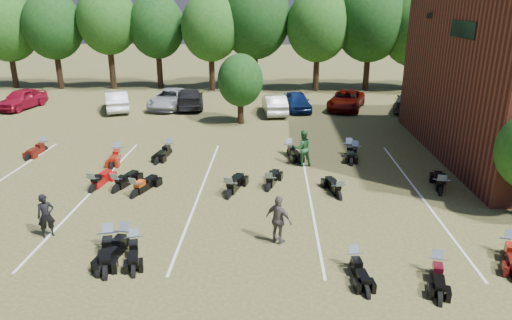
{
  "coord_description": "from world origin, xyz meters",
  "views": [
    {
      "loc": [
        0.28,
        -16.32,
        8.25
      ],
      "look_at": [
        -0.47,
        4.0,
        1.2
      ],
      "focal_mm": 32.0,
      "sensor_mm": 36.0,
      "label": 1
    }
  ],
  "objects_px": {
    "car_0": "(22,99)",
    "motorcycle_7": "(94,191)",
    "motorcycle_3": "(135,251)",
    "motorcycle_14": "(44,151)",
    "person_black": "(46,216)",
    "person_grey": "(279,220)",
    "car_4": "(297,101)",
    "person_green": "(303,148)"
  },
  "relations": [
    {
      "from": "person_black",
      "to": "person_green",
      "type": "distance_m",
      "value": 12.83
    },
    {
      "from": "person_black",
      "to": "motorcycle_14",
      "type": "height_order",
      "value": "person_black"
    },
    {
      "from": "person_grey",
      "to": "car_0",
      "type": "bearing_deg",
      "value": -10.88
    },
    {
      "from": "person_black",
      "to": "motorcycle_3",
      "type": "distance_m",
      "value": 3.74
    },
    {
      "from": "car_0",
      "to": "person_grey",
      "type": "bearing_deg",
      "value": -35.26
    },
    {
      "from": "person_black",
      "to": "motorcycle_3",
      "type": "xyz_separation_m",
      "value": [
        3.52,
        -0.97,
        -0.83
      ]
    },
    {
      "from": "motorcycle_3",
      "to": "motorcycle_7",
      "type": "distance_m",
      "value": 6.31
    },
    {
      "from": "motorcycle_3",
      "to": "motorcycle_14",
      "type": "xyz_separation_m",
      "value": [
        -8.6,
        11.06,
        0.0
      ]
    },
    {
      "from": "person_black",
      "to": "motorcycle_3",
      "type": "relative_size",
      "value": 0.82
    },
    {
      "from": "motorcycle_7",
      "to": "person_grey",
      "type": "bearing_deg",
      "value": 160.3
    },
    {
      "from": "person_grey",
      "to": "motorcycle_7",
      "type": "height_order",
      "value": "person_grey"
    },
    {
      "from": "person_black",
      "to": "person_grey",
      "type": "distance_m",
      "value": 8.55
    },
    {
      "from": "motorcycle_3",
      "to": "motorcycle_7",
      "type": "relative_size",
      "value": 0.88
    },
    {
      "from": "car_0",
      "to": "motorcycle_14",
      "type": "xyz_separation_m",
      "value": [
        7.09,
        -11.01,
        -0.8
      ]
    },
    {
      "from": "person_black",
      "to": "motorcycle_14",
      "type": "relative_size",
      "value": 0.77
    },
    {
      "from": "motorcycle_7",
      "to": "motorcycle_14",
      "type": "distance_m",
      "value": 7.75
    },
    {
      "from": "person_green",
      "to": "car_4",
      "type": "bearing_deg",
      "value": -104.79
    },
    {
      "from": "person_grey",
      "to": "car_4",
      "type": "bearing_deg",
      "value": -59.58
    },
    {
      "from": "motorcycle_3",
      "to": "motorcycle_14",
      "type": "height_order",
      "value": "motorcycle_14"
    },
    {
      "from": "car_4",
      "to": "motorcycle_3",
      "type": "height_order",
      "value": "car_4"
    },
    {
      "from": "car_4",
      "to": "motorcycle_7",
      "type": "xyz_separation_m",
      "value": [
        -10.18,
        -16.99,
        -0.74
      ]
    },
    {
      "from": "person_green",
      "to": "car_0",
      "type": "bearing_deg",
      "value": -43.77
    },
    {
      "from": "motorcycle_14",
      "to": "car_4",
      "type": "bearing_deg",
      "value": 41.6
    },
    {
      "from": "car_0",
      "to": "person_grey",
      "type": "height_order",
      "value": "person_grey"
    },
    {
      "from": "car_0",
      "to": "person_green",
      "type": "bearing_deg",
      "value": -19.88
    },
    {
      "from": "person_green",
      "to": "motorcycle_7",
      "type": "relative_size",
      "value": 0.84
    },
    {
      "from": "person_grey",
      "to": "motorcycle_7",
      "type": "relative_size",
      "value": 0.79
    },
    {
      "from": "motorcycle_7",
      "to": "motorcycle_14",
      "type": "xyz_separation_m",
      "value": [
        -5.13,
        5.8,
        0.0
      ]
    },
    {
      "from": "car_0",
      "to": "motorcycle_3",
      "type": "xyz_separation_m",
      "value": [
        15.7,
        -22.08,
        -0.8
      ]
    },
    {
      "from": "car_0",
      "to": "car_4",
      "type": "relative_size",
      "value": 1.08
    },
    {
      "from": "car_0",
      "to": "motorcycle_7",
      "type": "distance_m",
      "value": 20.81
    },
    {
      "from": "person_grey",
      "to": "motorcycle_14",
      "type": "distance_m",
      "value": 17.1
    },
    {
      "from": "car_0",
      "to": "motorcycle_3",
      "type": "bearing_deg",
      "value": -44.07
    },
    {
      "from": "car_0",
      "to": "car_4",
      "type": "distance_m",
      "value": 22.41
    },
    {
      "from": "person_black",
      "to": "motorcycle_14",
      "type": "distance_m",
      "value": 11.33
    },
    {
      "from": "car_4",
      "to": "person_grey",
      "type": "xyz_separation_m",
      "value": [
        -1.68,
        -21.47,
        0.17
      ]
    },
    {
      "from": "car_4",
      "to": "person_green",
      "type": "relative_size",
      "value": 2.23
    },
    {
      "from": "car_0",
      "to": "motorcycle_7",
      "type": "xyz_separation_m",
      "value": [
        12.23,
        -16.81,
        -0.8
      ]
    },
    {
      "from": "car_0",
      "to": "person_grey",
      "type": "distance_m",
      "value": 29.72
    },
    {
      "from": "person_black",
      "to": "person_grey",
      "type": "relative_size",
      "value": 0.91
    },
    {
      "from": "motorcycle_7",
      "to": "motorcycle_14",
      "type": "bearing_deg",
      "value": -40.39
    },
    {
      "from": "person_green",
      "to": "motorcycle_3",
      "type": "distance_m",
      "value": 11.18
    }
  ]
}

